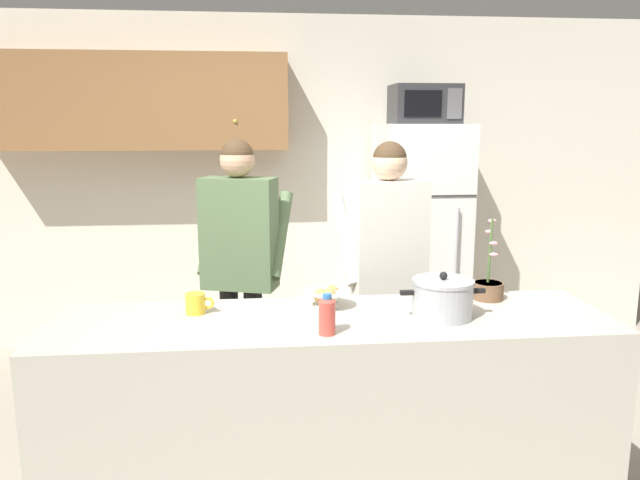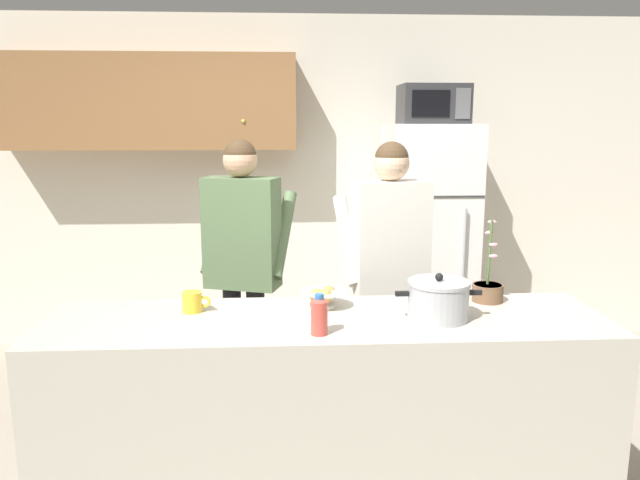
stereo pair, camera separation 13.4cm
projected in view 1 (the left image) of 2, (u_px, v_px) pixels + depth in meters
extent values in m
cube|color=silver|center=(298.00, 183.00, 4.89)|extent=(6.00, 0.12, 2.60)
cube|color=olive|center=(137.00, 102.00, 4.43)|extent=(2.21, 0.34, 0.69)
sphere|color=gold|center=(235.00, 121.00, 4.36)|extent=(0.03, 0.03, 0.03)
cube|color=#BCB7A8|center=(332.00, 412.00, 2.81)|extent=(2.52, 0.68, 0.92)
cube|color=white|center=(419.00, 242.00, 4.62)|extent=(0.64, 0.64, 1.77)
cube|color=#333333|center=(433.00, 196.00, 4.23)|extent=(0.63, 0.01, 0.01)
cylinder|color=#B2B2B7|center=(456.00, 263.00, 4.31)|extent=(0.02, 0.02, 0.80)
cube|color=#2D2D30|center=(424.00, 104.00, 4.40)|extent=(0.48, 0.36, 0.28)
cube|color=black|center=(423.00, 104.00, 4.22)|extent=(0.26, 0.01, 0.18)
cube|color=#59595B|center=(455.00, 104.00, 4.24)|extent=(0.11, 0.01, 0.21)
cylinder|color=black|center=(254.00, 354.00, 3.64)|extent=(0.11, 0.11, 0.82)
cylinder|color=black|center=(231.00, 352.00, 3.67)|extent=(0.11, 0.11, 0.82)
cube|color=#59724C|center=(239.00, 234.00, 3.51)|extent=(0.47, 0.32, 0.65)
sphere|color=#D8A884|center=(237.00, 160.00, 3.43)|extent=(0.20, 0.20, 0.20)
sphere|color=#4C3823|center=(237.00, 156.00, 3.43)|extent=(0.19, 0.19, 0.19)
cylinder|color=#59724C|center=(280.00, 235.00, 3.59)|extent=(0.19, 0.39, 0.50)
cylinder|color=#59724C|center=(212.00, 232.00, 3.68)|extent=(0.19, 0.39, 0.50)
cylinder|color=#33384C|center=(397.00, 358.00, 3.58)|extent=(0.11, 0.11, 0.82)
cylinder|color=#33384C|center=(374.00, 361.00, 3.54)|extent=(0.11, 0.11, 0.82)
cube|color=white|center=(388.00, 238.00, 3.42)|extent=(0.46, 0.29, 0.65)
sphere|color=beige|center=(390.00, 163.00, 3.34)|extent=(0.20, 0.20, 0.20)
sphere|color=#4C3823|center=(390.00, 158.00, 3.33)|extent=(0.19, 0.19, 0.19)
cylinder|color=white|center=(412.00, 235.00, 3.60)|extent=(0.16, 0.39, 0.50)
cylinder|color=white|center=(345.00, 240.00, 3.47)|extent=(0.16, 0.39, 0.50)
cylinder|color=#ADAFB5|center=(442.00, 300.00, 2.71)|extent=(0.27, 0.27, 0.16)
cylinder|color=#ADAFB5|center=(443.00, 281.00, 2.69)|extent=(0.28, 0.28, 0.02)
sphere|color=black|center=(443.00, 276.00, 2.69)|extent=(0.04, 0.04, 0.04)
cube|color=black|center=(407.00, 293.00, 2.69)|extent=(0.06, 0.02, 0.02)
cube|color=black|center=(478.00, 291.00, 2.72)|extent=(0.06, 0.02, 0.02)
cylinder|color=yellow|center=(195.00, 304.00, 2.77)|extent=(0.09, 0.09, 0.10)
torus|color=yellow|center=(208.00, 303.00, 2.77)|extent=(0.06, 0.01, 0.06)
cylinder|color=white|center=(327.00, 305.00, 2.87)|extent=(0.12, 0.12, 0.02)
cone|color=white|center=(327.00, 297.00, 2.86)|extent=(0.22, 0.22, 0.06)
sphere|color=tan|center=(321.00, 295.00, 2.83)|extent=(0.07, 0.07, 0.07)
sphere|color=tan|center=(332.00, 292.00, 2.89)|extent=(0.07, 0.07, 0.07)
sphere|color=tan|center=(330.00, 296.00, 2.82)|extent=(0.07, 0.07, 0.07)
cylinder|color=#D84C3F|center=(327.00, 318.00, 2.49)|extent=(0.07, 0.07, 0.14)
cone|color=#D84C3F|center=(327.00, 299.00, 2.48)|extent=(0.07, 0.07, 0.02)
cylinder|color=#3372BF|center=(327.00, 296.00, 2.47)|extent=(0.04, 0.04, 0.02)
cylinder|color=brown|center=(488.00, 291.00, 3.00)|extent=(0.15, 0.15, 0.09)
cylinder|color=#38281E|center=(488.00, 283.00, 2.99)|extent=(0.14, 0.13, 0.01)
cylinder|color=#4C7238|center=(490.00, 251.00, 2.96)|extent=(0.01, 0.03, 0.32)
ellipsoid|color=pink|center=(494.00, 255.00, 2.94)|extent=(0.04, 0.03, 0.02)
ellipsoid|color=pink|center=(494.00, 243.00, 2.95)|extent=(0.04, 0.03, 0.02)
ellipsoid|color=pink|center=(490.00, 232.00, 2.96)|extent=(0.04, 0.03, 0.02)
ellipsoid|color=pink|center=(492.00, 221.00, 2.95)|extent=(0.04, 0.03, 0.02)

